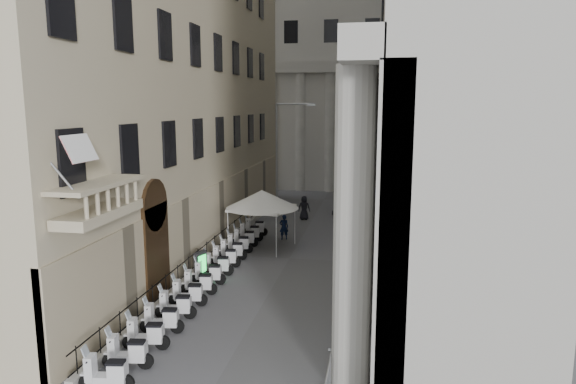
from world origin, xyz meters
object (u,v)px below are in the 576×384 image
(pedestrian_a, at_px, (284,227))
(info_kiosk, at_px, (201,267))
(security_tent, at_px, (259,199))
(pedestrian_b, at_px, (336,216))
(street_lamp, at_px, (282,152))

(pedestrian_a, bearing_deg, info_kiosk, 53.18)
(security_tent, distance_m, pedestrian_a, 3.17)
(security_tent, xyz_separation_m, pedestrian_b, (4.34, 5.93, -2.20))
(street_lamp, relative_size, info_kiosk, 5.60)
(street_lamp, height_order, pedestrian_a, street_lamp)
(street_lamp, bearing_deg, info_kiosk, -97.18)
(security_tent, relative_size, street_lamp, 0.50)
(street_lamp, distance_m, info_kiosk, 14.43)
(street_lamp, bearing_deg, pedestrian_b, -8.70)
(info_kiosk, relative_size, pedestrian_a, 0.95)
(pedestrian_b, bearing_deg, pedestrian_a, 88.80)
(security_tent, xyz_separation_m, street_lamp, (0.20, 6.53, 2.33))
(security_tent, height_order, pedestrian_a, security_tent)
(street_lamp, relative_size, pedestrian_b, 5.22)
(security_tent, distance_m, street_lamp, 6.94)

